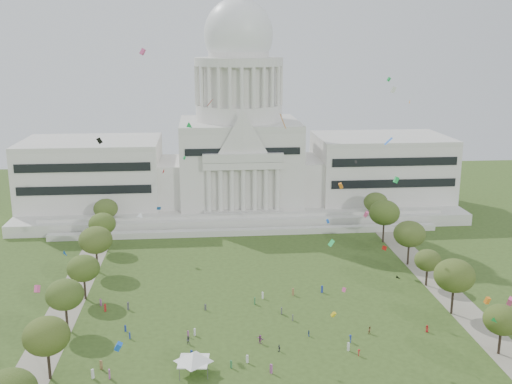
# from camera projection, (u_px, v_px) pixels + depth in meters

# --- Properties ---
(ground) EXTENTS (400.00, 400.00, 0.00)m
(ground) POSITION_uv_depth(u_px,v_px,m) (276.00, 360.00, 121.56)
(ground) COLOR #344B1C
(ground) RESTS_ON ground
(capitol) EXTENTS (160.00, 64.50, 91.30)m
(capitol) POSITION_uv_depth(u_px,v_px,m) (239.00, 153.00, 225.89)
(capitol) COLOR beige
(capitol) RESTS_ON ground
(path_left) EXTENTS (8.00, 160.00, 0.04)m
(path_left) POSITION_uv_depth(u_px,v_px,m) (66.00, 306.00, 146.29)
(path_left) COLOR gray
(path_left) RESTS_ON ground
(path_right) EXTENTS (8.00, 160.00, 0.04)m
(path_right) POSITION_uv_depth(u_px,v_px,m) (446.00, 292.00, 154.78)
(path_right) COLOR gray
(path_right) RESTS_ON ground
(row_tree_l_1) EXTENTS (8.86, 8.86, 12.59)m
(row_tree_l_1) POSITION_uv_depth(u_px,v_px,m) (46.00, 336.00, 112.63)
(row_tree_l_1) COLOR black
(row_tree_l_1) RESTS_ON ground
(row_tree_r_1) EXTENTS (7.58, 7.58, 10.78)m
(row_tree_r_1) POSITION_uv_depth(u_px,v_px,m) (502.00, 320.00, 122.10)
(row_tree_r_1) COLOR black
(row_tree_r_1) RESTS_ON ground
(row_tree_l_2) EXTENTS (8.42, 8.42, 11.97)m
(row_tree_l_2) POSITION_uv_depth(u_px,v_px,m) (65.00, 295.00, 132.23)
(row_tree_l_2) COLOR black
(row_tree_l_2) RESTS_ON ground
(row_tree_r_2) EXTENTS (9.55, 9.55, 13.58)m
(row_tree_r_2) POSITION_uv_depth(u_px,v_px,m) (454.00, 276.00, 139.97)
(row_tree_r_2) COLOR black
(row_tree_r_2) RESTS_ON ground
(row_tree_l_3) EXTENTS (8.12, 8.12, 11.55)m
(row_tree_l_3) POSITION_uv_depth(u_px,v_px,m) (83.00, 268.00, 148.44)
(row_tree_l_3) COLOR black
(row_tree_l_3) RESTS_ON ground
(row_tree_r_3) EXTENTS (7.01, 7.01, 9.98)m
(row_tree_r_3) POSITION_uv_depth(u_px,v_px,m) (428.00, 260.00, 157.09)
(row_tree_r_3) COLOR black
(row_tree_r_3) RESTS_ON ground
(row_tree_l_4) EXTENTS (9.29, 9.29, 13.21)m
(row_tree_l_4) POSITION_uv_depth(u_px,v_px,m) (96.00, 240.00, 166.03)
(row_tree_l_4) COLOR black
(row_tree_l_4) RESTS_ON ground
(row_tree_r_4) EXTENTS (9.19, 9.19, 13.06)m
(row_tree_r_4) POSITION_uv_depth(u_px,v_px,m) (410.00, 234.00, 171.61)
(row_tree_r_4) COLOR black
(row_tree_r_4) RESTS_ON ground
(row_tree_l_5) EXTENTS (8.33, 8.33, 11.85)m
(row_tree_l_5) POSITION_uv_depth(u_px,v_px,m) (102.00, 224.00, 184.12)
(row_tree_l_5) COLOR black
(row_tree_l_5) RESTS_ON ground
(row_tree_r_5) EXTENTS (9.82, 9.82, 13.96)m
(row_tree_r_5) POSITION_uv_depth(u_px,v_px,m) (384.00, 213.00, 190.81)
(row_tree_r_5) COLOR black
(row_tree_r_5) RESTS_ON ground
(row_tree_l_6) EXTENTS (8.19, 8.19, 11.64)m
(row_tree_l_6) POSITION_uv_depth(u_px,v_px,m) (106.00, 209.00, 201.52)
(row_tree_l_6) COLOR black
(row_tree_l_6) RESTS_ON ground
(row_tree_r_6) EXTENTS (8.42, 8.42, 11.97)m
(row_tree_r_6) POSITION_uv_depth(u_px,v_px,m) (376.00, 202.00, 208.70)
(row_tree_r_6) COLOR black
(row_tree_r_6) RESTS_ON ground
(event_tent) EXTENTS (8.89, 8.89, 4.50)m
(event_tent) POSITION_uv_depth(u_px,v_px,m) (193.00, 356.00, 116.05)
(event_tent) COLOR #4C4C4C
(event_tent) RESTS_ON ground
(person_0) EXTENTS (0.97, 0.95, 1.69)m
(person_0) POSITION_uv_depth(u_px,v_px,m) (427.00, 329.00, 133.00)
(person_0) COLOR #B21E1E
(person_0) RESTS_ON ground
(person_2) EXTENTS (1.00, 0.92, 1.76)m
(person_2) POSITION_uv_depth(u_px,v_px,m) (370.00, 330.00, 132.26)
(person_2) COLOR olive
(person_2) RESTS_ON ground
(person_3) EXTENTS (0.69, 1.21, 1.81)m
(person_3) POSITION_uv_depth(u_px,v_px,m) (350.00, 339.00, 128.37)
(person_3) COLOR navy
(person_3) RESTS_ON ground
(person_4) EXTENTS (0.82, 1.05, 1.58)m
(person_4) POSITION_uv_depth(u_px,v_px,m) (279.00, 348.00, 124.67)
(person_4) COLOR #4C4C51
(person_4) RESTS_ON ground
(person_5) EXTENTS (1.82, 1.75, 1.95)m
(person_5) POSITION_uv_depth(u_px,v_px,m) (260.00, 339.00, 128.02)
(person_5) COLOR #994C8C
(person_5) RESTS_ON ground
(person_8) EXTENTS (0.95, 0.65, 1.83)m
(person_8) POSITION_uv_depth(u_px,v_px,m) (188.00, 340.00, 127.81)
(person_8) COLOR #4C4C51
(person_8) RESTS_ON ground
(person_9) EXTENTS (0.83, 1.11, 1.53)m
(person_9) POSITION_uv_depth(u_px,v_px,m) (359.00, 353.00, 122.86)
(person_9) COLOR #B21E1E
(person_9) RESTS_ON ground
(person_10) EXTENTS (0.48, 0.86, 1.45)m
(person_10) POSITION_uv_depth(u_px,v_px,m) (309.00, 333.00, 131.14)
(person_10) COLOR navy
(person_10) RESTS_ON ground
(distant_crowd) EXTENTS (56.08, 37.82, 1.95)m
(distant_crowd) POSITION_uv_depth(u_px,v_px,m) (203.00, 328.00, 133.22)
(distant_crowd) COLOR silver
(distant_crowd) RESTS_ON ground
(kite_swarm) EXTENTS (93.12, 101.91, 52.79)m
(kite_swarm) POSITION_uv_depth(u_px,v_px,m) (283.00, 209.00, 124.10)
(kite_swarm) COLOR black
(kite_swarm) RESTS_ON ground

